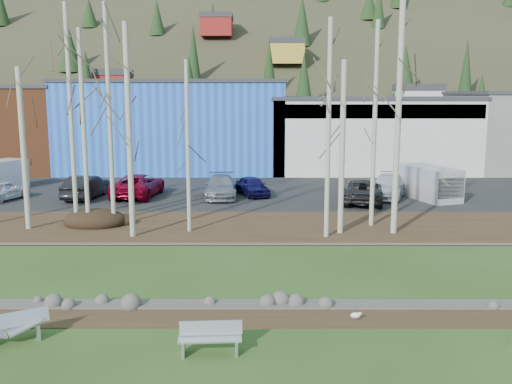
{
  "coord_description": "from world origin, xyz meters",
  "views": [
    {
      "loc": [
        1.63,
        -15.16,
        7.05
      ],
      "look_at": [
        1.58,
        11.24,
        2.5
      ],
      "focal_mm": 40.0,
      "sensor_mm": 36.0,
      "label": 1
    }
  ],
  "objects_px": {
    "seagull": "(356,315)",
    "car_6": "(388,186)",
    "bench_intact": "(210,338)",
    "car_5": "(363,191)",
    "car_2": "(138,185)",
    "bench_damaged": "(9,329)",
    "car_3": "(221,187)",
    "car_4": "(252,186)",
    "van_white": "(430,183)",
    "car_0": "(2,190)",
    "car_1": "(86,187)"
  },
  "relations": [
    {
      "from": "seagull",
      "to": "car_6",
      "type": "height_order",
      "value": "car_6"
    },
    {
      "from": "car_0",
      "to": "car_4",
      "type": "xyz_separation_m",
      "value": [
        16.41,
        1.91,
        -0.02
      ]
    },
    {
      "from": "car_0",
      "to": "car_6",
      "type": "bearing_deg",
      "value": -159.55
    },
    {
      "from": "seagull",
      "to": "car_3",
      "type": "relative_size",
      "value": 0.08
    },
    {
      "from": "bench_intact",
      "to": "van_white",
      "type": "relative_size",
      "value": 0.33
    },
    {
      "from": "car_1",
      "to": "car_6",
      "type": "xyz_separation_m",
      "value": [
        20.33,
        0.52,
        -0.03
      ]
    },
    {
      "from": "car_6",
      "to": "bench_intact",
      "type": "bearing_deg",
      "value": -92.1
    },
    {
      "from": "bench_intact",
      "to": "car_4",
      "type": "distance_m",
      "value": 24.0
    },
    {
      "from": "bench_damaged",
      "to": "seagull",
      "type": "height_order",
      "value": "bench_damaged"
    },
    {
      "from": "bench_intact",
      "to": "car_0",
      "type": "relative_size",
      "value": 0.45
    },
    {
      "from": "bench_damaged",
      "to": "car_1",
      "type": "xyz_separation_m",
      "value": [
        -4.36,
        22.21,
        0.49
      ]
    },
    {
      "from": "car_6",
      "to": "van_white",
      "type": "height_order",
      "value": "van_white"
    },
    {
      "from": "car_2",
      "to": "van_white",
      "type": "height_order",
      "value": "van_white"
    },
    {
      "from": "car_6",
      "to": "van_white",
      "type": "distance_m",
      "value": 2.73
    },
    {
      "from": "car_0",
      "to": "car_2",
      "type": "distance_m",
      "value": 8.74
    },
    {
      "from": "bench_damaged",
      "to": "car_0",
      "type": "distance_m",
      "value": 23.5
    },
    {
      "from": "car_2",
      "to": "car_5",
      "type": "relative_size",
      "value": 1.02
    },
    {
      "from": "car_3",
      "to": "bench_intact",
      "type": "bearing_deg",
      "value": -89.47
    },
    {
      "from": "car_1",
      "to": "seagull",
      "type": "bearing_deg",
      "value": 131.45
    },
    {
      "from": "bench_intact",
      "to": "car_3",
      "type": "xyz_separation_m",
      "value": [
        -1.17,
        23.27,
        0.44
      ]
    },
    {
      "from": "car_2",
      "to": "car_4",
      "type": "height_order",
      "value": "car_2"
    },
    {
      "from": "seagull",
      "to": "car_2",
      "type": "xyz_separation_m",
      "value": [
        -11.24,
        21.15,
        0.77
      ]
    },
    {
      "from": "car_2",
      "to": "van_white",
      "type": "distance_m",
      "value": 19.63
    },
    {
      "from": "car_1",
      "to": "van_white",
      "type": "height_order",
      "value": "van_white"
    },
    {
      "from": "car_0",
      "to": "car_2",
      "type": "bearing_deg",
      "value": -153.11
    },
    {
      "from": "seagull",
      "to": "car_5",
      "type": "bearing_deg",
      "value": 102.15
    },
    {
      "from": "car_1",
      "to": "car_5",
      "type": "bearing_deg",
      "value": -178.32
    },
    {
      "from": "seagull",
      "to": "car_4",
      "type": "relative_size",
      "value": 0.1
    },
    {
      "from": "car_1",
      "to": "car_3",
      "type": "height_order",
      "value": "car_1"
    },
    {
      "from": "bench_damaged",
      "to": "seagull",
      "type": "relative_size",
      "value": 5.15
    },
    {
      "from": "car_5",
      "to": "car_6",
      "type": "distance_m",
      "value": 2.8
    },
    {
      "from": "bench_intact",
      "to": "car_4",
      "type": "xyz_separation_m",
      "value": [
        0.97,
        23.98,
        0.36
      ]
    },
    {
      "from": "car_0",
      "to": "car_5",
      "type": "xyz_separation_m",
      "value": [
        23.56,
        -0.61,
        0.09
      ]
    },
    {
      "from": "bench_damaged",
      "to": "car_3",
      "type": "distance_m",
      "value": 23.1
    },
    {
      "from": "bench_intact",
      "to": "car_0",
      "type": "height_order",
      "value": "car_0"
    },
    {
      "from": "seagull",
      "to": "car_1",
      "type": "xyz_separation_m",
      "value": [
        -14.59,
        20.51,
        0.76
      ]
    },
    {
      "from": "car_1",
      "to": "bench_damaged",
      "type": "bearing_deg",
      "value": 107.14
    },
    {
      "from": "bench_intact",
      "to": "bench_damaged",
      "type": "relative_size",
      "value": 0.9
    },
    {
      "from": "bench_intact",
      "to": "car_2",
      "type": "height_order",
      "value": "car_2"
    },
    {
      "from": "car_0",
      "to": "bench_intact",
      "type": "bearing_deg",
      "value": 142.53
    },
    {
      "from": "bench_intact",
      "to": "car_5",
      "type": "bearing_deg",
      "value": 65.66
    },
    {
      "from": "bench_damaged",
      "to": "car_6",
      "type": "height_order",
      "value": "car_6"
    },
    {
      "from": "car_1",
      "to": "car_6",
      "type": "relative_size",
      "value": 0.92
    },
    {
      "from": "car_2",
      "to": "bench_damaged",
      "type": "bearing_deg",
      "value": 97.9
    },
    {
      "from": "car_2",
      "to": "car_5",
      "type": "xyz_separation_m",
      "value": [
        14.93,
        -2.03,
        -0.02
      ]
    },
    {
      "from": "bench_intact",
      "to": "car_3",
      "type": "distance_m",
      "value": 23.3
    },
    {
      "from": "car_4",
      "to": "car_6",
      "type": "relative_size",
      "value": 0.74
    },
    {
      "from": "bench_intact",
      "to": "bench_damaged",
      "type": "xyz_separation_m",
      "value": [
        -5.81,
        0.64,
        -0.0
      ]
    },
    {
      "from": "seagull",
      "to": "car_6",
      "type": "relative_size",
      "value": 0.07
    },
    {
      "from": "car_0",
      "to": "car_4",
      "type": "relative_size",
      "value": 1.03
    }
  ]
}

